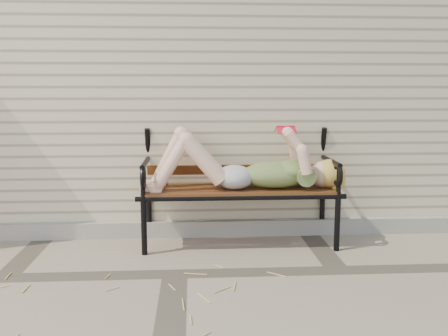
{
  "coord_description": "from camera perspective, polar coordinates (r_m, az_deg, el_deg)",
  "views": [
    {
      "loc": [
        0.14,
        -3.6,
        1.38
      ],
      "look_at": [
        0.4,
        0.53,
        0.72
      ],
      "focal_mm": 40.0,
      "sensor_mm": 36.0,
      "label": 1
    }
  ],
  "objects": [
    {
      "name": "straw_scatter",
      "position": [
        3.24,
        -24.2,
        -16.86
      ],
      "size": [
        2.48,
        1.6,
        0.01
      ],
      "color": "#DDB86C",
      "rests_on": "ground"
    },
    {
      "name": "house_wall",
      "position": [
        6.6,
        -4.92,
        10.04
      ],
      "size": [
        8.0,
        4.0,
        3.0
      ],
      "primitive_type": "cube",
      "color": "beige",
      "rests_on": "ground"
    },
    {
      "name": "reading_woman",
      "position": [
        4.35,
        2.0,
        0.28
      ],
      "size": [
        1.76,
        0.4,
        0.55
      ],
      "color": "#0A344B",
      "rests_on": "ground"
    },
    {
      "name": "garden_bench",
      "position": [
        4.5,
        1.62,
        0.05
      ],
      "size": [
        1.86,
        0.74,
        1.21
      ],
      "color": "black",
      "rests_on": "ground"
    },
    {
      "name": "foundation_strip",
      "position": [
        4.75,
        -5.23,
        -6.93
      ],
      "size": [
        8.0,
        0.1,
        0.15
      ],
      "primitive_type": "cube",
      "color": "#9C988D",
      "rests_on": "ground"
    },
    {
      "name": "ground",
      "position": [
        3.85,
        -5.62,
        -11.97
      ],
      "size": [
        80.0,
        80.0,
        0.0
      ],
      "primitive_type": "plane",
      "color": "gray",
      "rests_on": "ground"
    }
  ]
}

